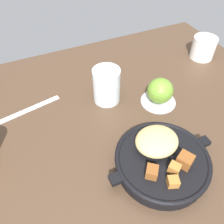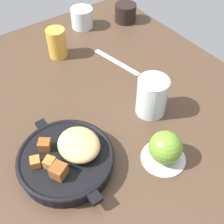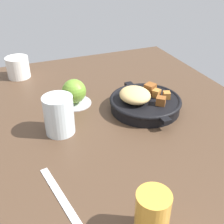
% 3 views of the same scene
% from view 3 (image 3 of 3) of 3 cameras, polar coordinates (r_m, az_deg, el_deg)
% --- Properties ---
extents(ground_plane, '(1.13, 0.93, 0.02)m').
position_cam_3_polar(ground_plane, '(0.79, -0.29, -3.58)').
color(ground_plane, '#473323').
extents(cast_iron_skillet, '(0.26, 0.22, 0.08)m').
position_cam_3_polar(cast_iron_skillet, '(0.85, 6.55, 2.09)').
color(cast_iron_skillet, black).
rests_on(cast_iron_skillet, ground_plane).
extents(saucer_plate, '(0.10, 0.10, 0.01)m').
position_cam_3_polar(saucer_plate, '(0.90, -7.57, 1.89)').
color(saucer_plate, '#B7BABF').
rests_on(saucer_plate, ground_plane).
extents(red_apple, '(0.08, 0.08, 0.08)m').
position_cam_3_polar(red_apple, '(0.88, -7.76, 4.21)').
color(red_apple, olive).
rests_on(red_apple, saucer_plate).
extents(butter_knife, '(0.18, 0.05, 0.00)m').
position_cam_3_polar(butter_knife, '(0.60, -10.56, -16.38)').
color(butter_knife, silver).
rests_on(butter_knife, ground_plane).
extents(juice_glass_amber, '(0.06, 0.06, 0.09)m').
position_cam_3_polar(juice_glass_amber, '(0.51, 8.18, -20.00)').
color(juice_glass_amber, gold).
rests_on(juice_glass_amber, ground_plane).
extents(ceramic_mug_white, '(0.08, 0.08, 0.08)m').
position_cam_3_polar(ceramic_mug_white, '(1.12, -18.62, 8.62)').
color(ceramic_mug_white, silver).
rests_on(ceramic_mug_white, ground_plane).
extents(water_glass_tall, '(0.08, 0.08, 0.11)m').
position_cam_3_polar(water_glass_tall, '(0.75, -10.76, -0.60)').
color(water_glass_tall, silver).
rests_on(water_glass_tall, ground_plane).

